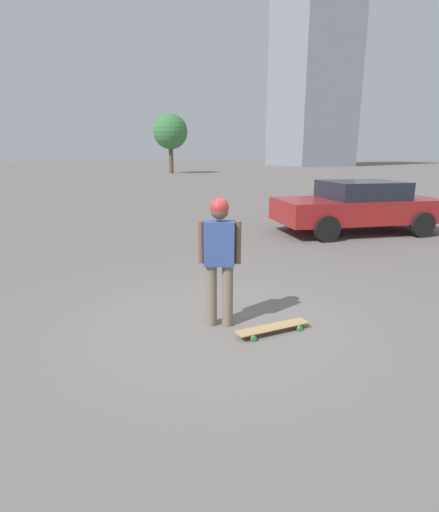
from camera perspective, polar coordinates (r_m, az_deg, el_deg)
name	(u,v)px	position (r m, az deg, el deg)	size (l,w,h in m)	color
ground_plane	(220,325)	(5.13, 0.00, -9.79)	(220.00, 220.00, 0.00)	slate
person	(220,252)	(4.81, 0.00, 0.53)	(0.32, 0.49, 1.60)	#7A6B56
skateboard	(273,328)	(4.93, 7.59, -10.11)	(0.32, 0.97, 0.08)	tan
car_parked_near	(357,206)	(11.47, 19.10, 6.80)	(2.44, 4.49, 1.38)	maroon
building_block_distant	(314,42)	(75.06, 13.37, 27.56)	(13.35, 10.02, 39.04)	gray
tree_distant	(170,132)	(44.16, -7.04, 17.18)	(3.61, 3.61, 6.10)	brown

